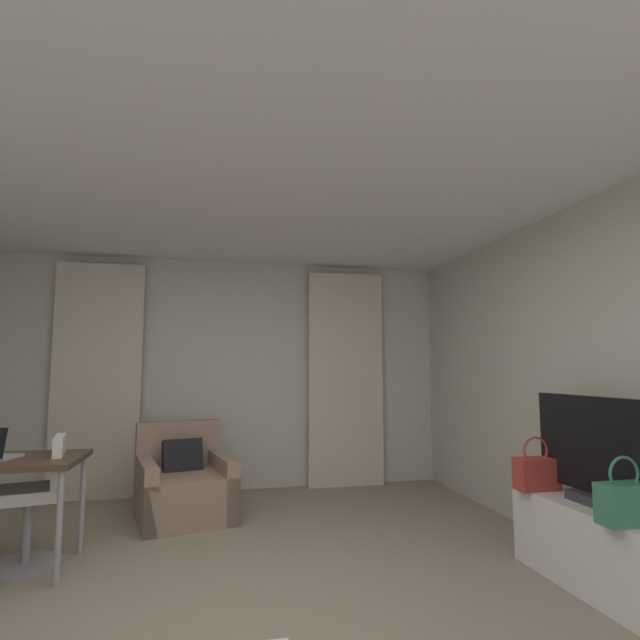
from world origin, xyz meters
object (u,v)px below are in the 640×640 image
(desk_chair, at_px, (35,509))
(tv_console, at_px, (600,546))
(handbag_secondary, at_px, (626,502))
(armchair, at_px, (184,487))
(tv_flatscreen, at_px, (595,453))
(handbag_primary, at_px, (537,472))

(desk_chair, height_order, tv_console, desk_chair)
(desk_chair, xyz_separation_m, handbag_secondary, (3.42, -1.47, 0.23))
(armchair, distance_m, desk_chair, 1.34)
(desk_chair, bearing_deg, tv_flatscreen, -17.15)
(desk_chair, bearing_deg, handbag_primary, -11.31)
(armchair, xyz_separation_m, handbag_primary, (2.50, -1.64, 0.35))
(armchair, bearing_deg, tv_console, -37.86)
(desk_chair, bearing_deg, armchair, 45.33)
(armchair, distance_m, handbag_primary, 3.01)
(armchair, height_order, tv_console, armchair)
(desk_chair, height_order, tv_flatscreen, tv_flatscreen)
(armchair, distance_m, tv_flatscreen, 3.38)
(desk_chair, relative_size, tv_console, 0.79)
(armchair, height_order, handbag_secondary, handbag_secondary)
(handbag_primary, bearing_deg, tv_console, -72.13)
(handbag_primary, relative_size, handbag_secondary, 1.00)
(desk_chair, relative_size, handbag_secondary, 2.39)
(desk_chair, height_order, handbag_primary, desk_chair)
(tv_console, bearing_deg, desk_chair, 162.95)
(desk_chair, distance_m, handbag_primary, 3.51)
(tv_flatscreen, relative_size, handbag_secondary, 2.74)
(desk_chair, height_order, handbag_secondary, desk_chair)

